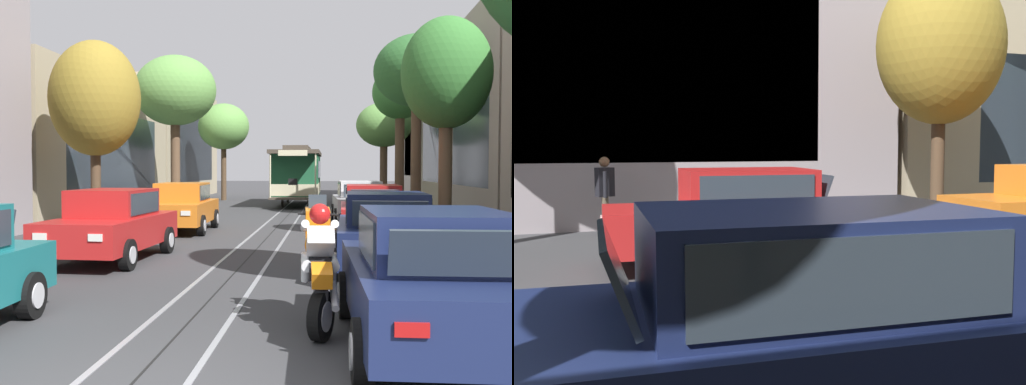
% 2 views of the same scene
% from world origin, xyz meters
% --- Properties ---
extents(parked_car_red_second_left, '(2.11, 4.41, 1.58)m').
position_xyz_m(parked_car_red_second_left, '(-2.99, 8.65, 0.80)').
color(parked_car_red_second_left, red).
rests_on(parked_car_red_second_left, ground).
extents(parked_car_navy_second_right, '(2.08, 4.39, 1.58)m').
position_xyz_m(parked_car_navy_second_right, '(2.92, 7.59, 0.80)').
color(parked_car_navy_second_right, '#19234C').
rests_on(parked_car_navy_second_right, ground).
extents(street_tree_kerb_left_second, '(2.82, 2.92, 6.03)m').
position_xyz_m(street_tree_kerb_left_second, '(-5.44, 14.06, 4.20)').
color(street_tree_kerb_left_second, '#4C3826').
rests_on(street_tree_kerb_left_second, ground).
extents(pedestrian_on_left_pavement, '(0.55, 0.42, 1.72)m').
position_xyz_m(pedestrian_on_left_pavement, '(-6.72, 6.68, 0.98)').
color(pedestrian_on_left_pavement, '#4C4233').
rests_on(pedestrian_on_left_pavement, ground).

